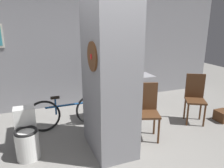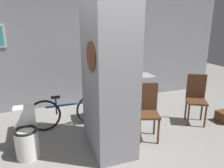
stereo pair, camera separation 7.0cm
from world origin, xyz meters
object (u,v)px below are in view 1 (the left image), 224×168
Objects in this scene: toilet at (27,137)px; chair_by_doorway at (195,96)px; chair_near_pillar at (147,109)px; bottle_tall at (122,72)px; bicycle at (68,112)px.

toilet is 0.75× the size of chair_by_doorway.
bottle_tall reaches higher than chair_near_pillar.
chair_by_doorway is at bearing -29.01° from bottle_tall.
chair_near_pillar is at bearing -35.31° from bicycle.
bottle_tall reaches higher than bicycle.
chair_near_pillar is 1.23m from chair_by_doorway.
bottle_tall is at bearing -179.35° from chair_by_doorway.
bottle_tall reaches higher than toilet.
toilet is 0.75× the size of chair_near_pillar.
chair_near_pillar is 1.03m from bottle_tall.
toilet is at bearing -137.28° from bicycle.
chair_near_pillar is at bearing -84.77° from bottle_tall.
toilet is 2.00m from chair_near_pillar.
chair_by_doorway reaches higher than toilet.
toilet is at bearing -149.55° from chair_by_doorway.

